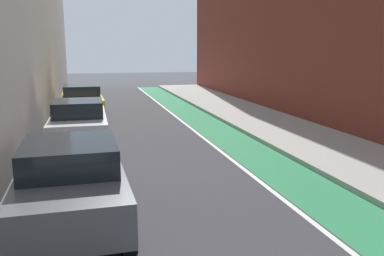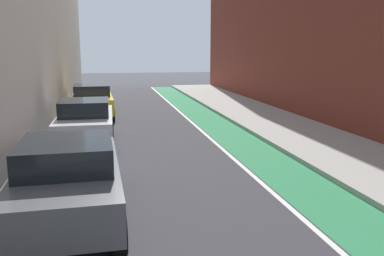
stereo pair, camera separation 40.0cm
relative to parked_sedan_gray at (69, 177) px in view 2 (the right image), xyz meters
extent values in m
plane|color=#38383D|center=(2.48, 4.72, -0.79)|extent=(88.58, 88.58, 0.00)
cube|color=#2D8451|center=(5.22, 6.72, -0.79)|extent=(1.60, 40.26, 0.00)
cube|color=white|center=(4.32, 6.72, -0.78)|extent=(0.12, 40.26, 0.00)
cube|color=#A8A59E|center=(7.72, 6.72, -0.72)|extent=(3.41, 40.26, 0.14)
cube|color=#595B60|center=(0.00, 0.05, -0.11)|extent=(1.97, 4.61, 0.70)
cube|color=black|center=(0.00, -0.18, 0.47)|extent=(1.68, 1.96, 0.55)
cylinder|color=black|center=(-0.89, 1.76, -0.46)|extent=(0.24, 0.67, 0.66)
cylinder|color=black|center=(0.80, 1.80, -0.46)|extent=(0.24, 0.67, 0.66)
cylinder|color=black|center=(-0.80, -1.71, -0.46)|extent=(0.24, 0.67, 0.66)
cylinder|color=black|center=(0.89, -1.66, -0.46)|extent=(0.24, 0.67, 0.66)
cube|color=silver|center=(0.00, 6.19, -0.11)|extent=(1.78, 4.27, 0.70)
cube|color=black|center=(0.00, 5.98, 0.47)|extent=(1.56, 1.80, 0.55)
cylinder|color=black|center=(-0.79, 7.78, -0.46)|extent=(0.22, 0.66, 0.66)
cylinder|color=black|center=(0.81, 7.77, -0.46)|extent=(0.22, 0.66, 0.66)
cylinder|color=black|center=(-0.81, 4.62, -0.46)|extent=(0.22, 0.66, 0.66)
cylinder|color=black|center=(0.79, 4.61, -0.46)|extent=(0.22, 0.66, 0.66)
cube|color=yellow|center=(0.00, 12.19, -0.11)|extent=(1.99, 4.86, 0.70)
cube|color=black|center=(0.01, 11.95, 0.47)|extent=(1.67, 2.07, 0.55)
cylinder|color=black|center=(-0.90, 14.01, -0.46)|extent=(0.24, 0.67, 0.66)
cylinder|color=black|center=(0.76, 14.07, -0.46)|extent=(0.24, 0.67, 0.66)
cylinder|color=black|center=(-0.76, 10.32, -0.46)|extent=(0.24, 0.67, 0.66)
cylinder|color=black|center=(0.89, 10.38, -0.46)|extent=(0.24, 0.67, 0.66)
camera|label=1|loc=(0.43, -7.62, 2.37)|focal=38.23mm
camera|label=2|loc=(0.82, -7.71, 2.37)|focal=38.23mm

